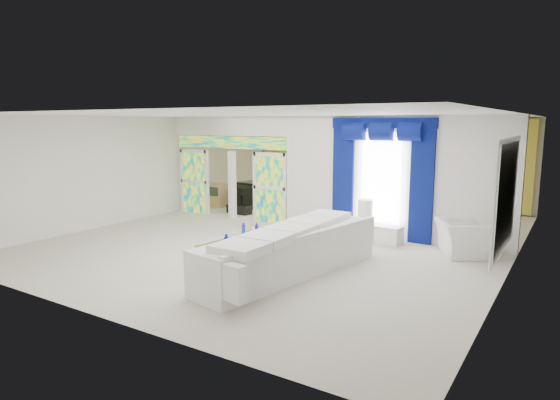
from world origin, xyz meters
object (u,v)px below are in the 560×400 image
Objects in this scene: coffee_table at (243,250)px; armchair at (463,238)px; console_table at (376,233)px; grand_piano at (267,194)px; white_sofa at (291,254)px.

coffee_table is 4.74m from armchair.
console_table is 5.64m from grand_piano.
white_sofa is at bearing -44.45° from grand_piano.
grand_piano is (-3.18, 5.68, 0.21)m from coffee_table.
armchair is at bearing -13.73° from grand_piano.
armchair reaches higher than coffee_table.
coffee_table is (-1.35, 0.30, -0.19)m from white_sofa.
grand_piano is at bearing 119.24° from coffee_table.
grand_piano is at bearing 39.55° from armchair.
console_table is at bearing 59.41° from coffee_table.
grand_piano is (-4.95, 2.69, 0.23)m from console_table.
white_sofa is at bearing 114.07° from armchair.
armchair is 7.51m from grand_piano.
coffee_table is at bearing -52.35° from grand_piano.
grand_piano is (-6.96, 2.83, 0.06)m from armchair.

